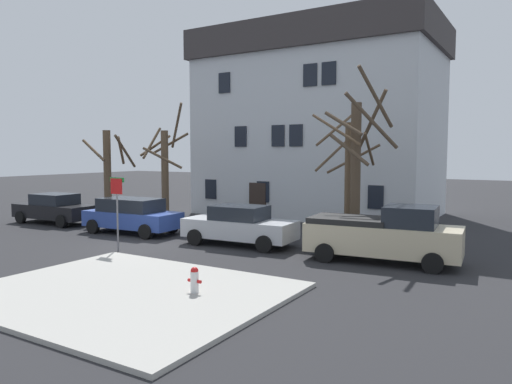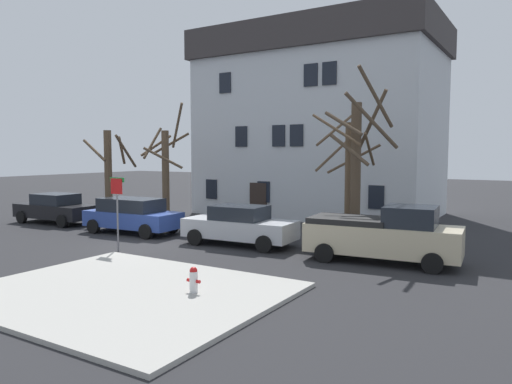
{
  "view_description": "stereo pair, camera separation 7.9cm",
  "coord_description": "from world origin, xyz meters",
  "px_view_note": "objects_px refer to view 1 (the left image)",
  "views": [
    {
      "loc": [
        14.42,
        -14.42,
        3.86
      ],
      "look_at": [
        4.47,
        2.0,
        2.28
      ],
      "focal_mm": 33.83,
      "sensor_mm": 36.0,
      "label": 1
    },
    {
      "loc": [
        14.49,
        -14.38,
        3.86
      ],
      "look_at": [
        4.47,
        2.0,
        2.28
      ],
      "focal_mm": 33.83,
      "sensor_mm": 36.0,
      "label": 2
    }
  ],
  "objects_px": {
    "car_black_sedan": "(55,208)",
    "car_blue_wagon": "(132,215)",
    "building_main": "(319,122)",
    "pickup_truck_beige": "(384,235)",
    "tree_bare_mid": "(165,169)",
    "tree_bare_near": "(109,172)",
    "car_silver_sedan": "(239,225)",
    "fire_hydrant": "(195,279)",
    "bicycle_leaning": "(163,218)",
    "tree_bare_far": "(347,174)",
    "tree_bare_end": "(357,163)",
    "street_sign_pole": "(117,200)"
  },
  "relations": [
    {
      "from": "building_main",
      "to": "pickup_truck_beige",
      "type": "bearing_deg",
      "value": -56.45
    },
    {
      "from": "building_main",
      "to": "fire_hydrant",
      "type": "relative_size",
      "value": 20.83
    },
    {
      "from": "tree_bare_far",
      "to": "tree_bare_end",
      "type": "height_order",
      "value": "tree_bare_end"
    },
    {
      "from": "tree_bare_near",
      "to": "pickup_truck_beige",
      "type": "bearing_deg",
      "value": -8.88
    },
    {
      "from": "tree_bare_mid",
      "to": "car_silver_sedan",
      "type": "height_order",
      "value": "tree_bare_mid"
    },
    {
      "from": "car_black_sedan",
      "to": "car_blue_wagon",
      "type": "distance_m",
      "value": 5.97
    },
    {
      "from": "car_blue_wagon",
      "to": "street_sign_pole",
      "type": "relative_size",
      "value": 1.68
    },
    {
      "from": "building_main",
      "to": "tree_bare_mid",
      "type": "relative_size",
      "value": 2.2
    },
    {
      "from": "car_silver_sedan",
      "to": "car_blue_wagon",
      "type": "bearing_deg",
      "value": -178.36
    },
    {
      "from": "building_main",
      "to": "car_silver_sedan",
      "type": "bearing_deg",
      "value": -82.36
    },
    {
      "from": "fire_hydrant",
      "to": "pickup_truck_beige",
      "type": "bearing_deg",
      "value": 64.98
    },
    {
      "from": "pickup_truck_beige",
      "to": "bicycle_leaning",
      "type": "distance_m",
      "value": 12.9
    },
    {
      "from": "tree_bare_near",
      "to": "car_blue_wagon",
      "type": "relative_size",
      "value": 1.06
    },
    {
      "from": "car_blue_wagon",
      "to": "bicycle_leaning",
      "type": "xyz_separation_m",
      "value": [
        -0.54,
        2.77,
        -0.51
      ]
    },
    {
      "from": "tree_bare_near",
      "to": "pickup_truck_beige",
      "type": "xyz_separation_m",
      "value": [
        16.76,
        -2.62,
        -1.79
      ]
    },
    {
      "from": "car_blue_wagon",
      "to": "pickup_truck_beige",
      "type": "distance_m",
      "value": 12.08
    },
    {
      "from": "tree_bare_far",
      "to": "bicycle_leaning",
      "type": "relative_size",
      "value": 3.21
    },
    {
      "from": "building_main",
      "to": "car_black_sedan",
      "type": "bearing_deg",
      "value": -132.34
    },
    {
      "from": "bicycle_leaning",
      "to": "fire_hydrant",
      "type": "bearing_deg",
      "value": -44.28
    },
    {
      "from": "car_blue_wagon",
      "to": "bicycle_leaning",
      "type": "distance_m",
      "value": 2.87
    },
    {
      "from": "car_blue_wagon",
      "to": "street_sign_pole",
      "type": "bearing_deg",
      "value": -51.47
    },
    {
      "from": "building_main",
      "to": "tree_bare_near",
      "type": "height_order",
      "value": "building_main"
    },
    {
      "from": "car_blue_wagon",
      "to": "car_silver_sedan",
      "type": "bearing_deg",
      "value": 1.64
    },
    {
      "from": "tree_bare_near",
      "to": "tree_bare_far",
      "type": "xyz_separation_m",
      "value": [
        14.13,
        0.73,
        0.17
      ]
    },
    {
      "from": "tree_bare_end",
      "to": "car_blue_wagon",
      "type": "relative_size",
      "value": 1.49
    },
    {
      "from": "tree_bare_far",
      "to": "car_silver_sedan",
      "type": "distance_m",
      "value": 5.25
    },
    {
      "from": "car_silver_sedan",
      "to": "fire_hydrant",
      "type": "xyz_separation_m",
      "value": [
        2.93,
        -6.67,
        -0.36
      ]
    },
    {
      "from": "building_main",
      "to": "car_blue_wagon",
      "type": "distance_m",
      "value": 13.41
    },
    {
      "from": "pickup_truck_beige",
      "to": "street_sign_pole",
      "type": "height_order",
      "value": "street_sign_pole"
    },
    {
      "from": "car_silver_sedan",
      "to": "car_black_sedan",
      "type": "bearing_deg",
      "value": -179.96
    },
    {
      "from": "car_blue_wagon",
      "to": "street_sign_pole",
      "type": "distance_m",
      "value": 4.48
    },
    {
      "from": "car_black_sedan",
      "to": "street_sign_pole",
      "type": "distance_m",
      "value": 9.45
    },
    {
      "from": "tree_bare_mid",
      "to": "pickup_truck_beige",
      "type": "bearing_deg",
      "value": -14.82
    },
    {
      "from": "tree_bare_far",
      "to": "fire_hydrant",
      "type": "distance_m",
      "value": 10.36
    },
    {
      "from": "car_silver_sedan",
      "to": "bicycle_leaning",
      "type": "distance_m",
      "value": 7.08
    },
    {
      "from": "car_black_sedan",
      "to": "car_blue_wagon",
      "type": "xyz_separation_m",
      "value": [
        5.97,
        -0.16,
        0.06
      ]
    },
    {
      "from": "tree_bare_mid",
      "to": "tree_bare_far",
      "type": "bearing_deg",
      "value": -0.89
    },
    {
      "from": "building_main",
      "to": "tree_bare_mid",
      "type": "height_order",
      "value": "building_main"
    },
    {
      "from": "car_black_sedan",
      "to": "bicycle_leaning",
      "type": "height_order",
      "value": "car_black_sedan"
    },
    {
      "from": "tree_bare_far",
      "to": "street_sign_pole",
      "type": "xyz_separation_m",
      "value": [
        -6.76,
        -6.94,
        -0.92
      ]
    },
    {
      "from": "car_black_sedan",
      "to": "building_main",
      "type": "bearing_deg",
      "value": 47.66
    },
    {
      "from": "tree_bare_end",
      "to": "fire_hydrant",
      "type": "xyz_separation_m",
      "value": [
        -1.2,
        -9.31,
        -2.95
      ]
    },
    {
      "from": "tree_bare_mid",
      "to": "fire_hydrant",
      "type": "bearing_deg",
      "value": -45.13
    },
    {
      "from": "pickup_truck_beige",
      "to": "street_sign_pole",
      "type": "relative_size",
      "value": 1.87
    },
    {
      "from": "tree_bare_mid",
      "to": "bicycle_leaning",
      "type": "relative_size",
      "value": 3.78
    },
    {
      "from": "tree_bare_end",
      "to": "fire_hydrant",
      "type": "relative_size",
      "value": 10.41
    },
    {
      "from": "tree_bare_far",
      "to": "pickup_truck_beige",
      "type": "xyz_separation_m",
      "value": [
        2.63,
        -3.35,
        -1.96
      ]
    },
    {
      "from": "tree_bare_end",
      "to": "car_black_sedan",
      "type": "bearing_deg",
      "value": -170.69
    },
    {
      "from": "car_blue_wagon",
      "to": "tree_bare_mid",
      "type": "bearing_deg",
      "value": 108.06
    },
    {
      "from": "car_silver_sedan",
      "to": "building_main",
      "type": "bearing_deg",
      "value": 97.64
    }
  ]
}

